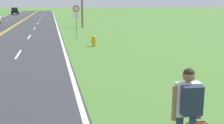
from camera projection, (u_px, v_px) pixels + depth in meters
hitchhiker_person at (188, 104)px, 5.31m from camera, size 0.61×0.44×1.80m
fire_hydrant at (94, 41)px, 19.74m from camera, size 0.45×0.29×0.78m
traffic_sign at (76, 13)px, 23.86m from camera, size 0.60×0.10×2.83m
car_black_suv_mid_far at (15, 11)px, 77.74m from camera, size 1.91×4.45×1.84m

